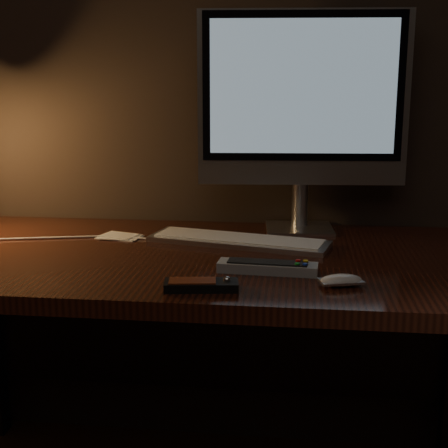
# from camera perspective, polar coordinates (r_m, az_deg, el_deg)

# --- Properties ---
(desk) EXTENTS (1.60, 0.75, 0.75)m
(desk) POSITION_cam_1_polar(r_m,az_deg,el_deg) (1.70, -2.18, -6.23)
(desk) COLOR #35140C
(desk) RESTS_ON ground
(monitor) EXTENTS (0.59, 0.19, 0.62)m
(monitor) POSITION_cam_1_polar(r_m,az_deg,el_deg) (1.81, 7.20, 10.91)
(monitor) COLOR silver
(monitor) RESTS_ON desk
(keyboard) EXTENTS (0.51, 0.24, 0.02)m
(keyboard) POSITION_cam_1_polar(r_m,az_deg,el_deg) (1.68, 1.34, -1.50)
(keyboard) COLOR silver
(keyboard) RESTS_ON desk
(mouse) EXTENTS (0.10, 0.07, 0.02)m
(mouse) POSITION_cam_1_polar(r_m,az_deg,el_deg) (1.36, 10.64, -5.21)
(mouse) COLOR white
(mouse) RESTS_ON desk
(media_remote) EXTENTS (0.16, 0.08, 0.03)m
(media_remote) POSITION_cam_1_polar(r_m,az_deg,el_deg) (1.31, -2.09, -5.58)
(media_remote) COLOR black
(media_remote) RESTS_ON desk
(tv_remote) EXTENTS (0.23, 0.07, 0.03)m
(tv_remote) POSITION_cam_1_polar(r_m,az_deg,el_deg) (1.43, 4.00, -3.94)
(tv_remote) COLOR #9C9FA1
(tv_remote) RESTS_ON desk
(papers) EXTENTS (0.13, 0.10, 0.01)m
(papers) POSITION_cam_1_polar(r_m,az_deg,el_deg) (1.78, -9.54, -1.13)
(papers) COLOR white
(papers) RESTS_ON desk
(cable) EXTENTS (0.65, 0.03, 0.01)m
(cable) POSITION_cam_1_polar(r_m,az_deg,el_deg) (1.75, -11.32, -1.43)
(cable) COLOR white
(cable) RESTS_ON desk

